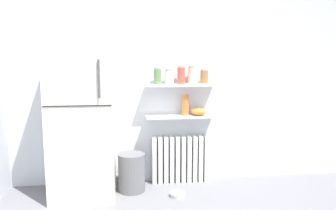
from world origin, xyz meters
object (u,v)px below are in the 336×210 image
(storage_jar_1, at_px, (169,77))
(pet_food_bowl, at_px, (178,195))
(refrigerator, at_px, (82,119))
(radiator, at_px, (180,159))
(trash_bin, at_px, (132,173))
(vase, at_px, (185,105))
(storage_jar_0, at_px, (157,76))
(shelf_bowl, at_px, (199,112))
(storage_jar_4, at_px, (204,76))
(storage_jar_3, at_px, (193,75))
(storage_jar_2, at_px, (181,75))

(storage_jar_1, xyz_separation_m, pet_food_bowl, (0.04, -0.44, -1.33))
(refrigerator, xyz_separation_m, pet_food_bowl, (1.07, -0.21, -0.87))
(radiator, relative_size, trash_bin, 1.57)
(pet_food_bowl, bearing_deg, refrigerator, 168.97)
(refrigerator, distance_m, radiator, 1.34)
(refrigerator, height_order, trash_bin, refrigerator)
(radiator, bearing_deg, storage_jar_1, -168.31)
(trash_bin, bearing_deg, radiator, 20.23)
(refrigerator, relative_size, vase, 6.90)
(storage_jar_0, relative_size, shelf_bowl, 1.03)
(storage_jar_1, bearing_deg, shelf_bowl, -0.00)
(pet_food_bowl, bearing_deg, storage_jar_4, 48.21)
(refrigerator, bearing_deg, trash_bin, 3.06)
(storage_jar_3, bearing_deg, storage_jar_1, 180.00)
(storage_jar_0, bearing_deg, storage_jar_4, 0.00)
(storage_jar_1, height_order, trash_bin, storage_jar_1)
(refrigerator, distance_m, shelf_bowl, 1.42)
(storage_jar_4, xyz_separation_m, shelf_bowl, (-0.07, -0.00, -0.44))
(vase, bearing_deg, trash_bin, -163.58)
(vase, bearing_deg, storage_jar_0, -180.00)
(storage_jar_2, height_order, vase, storage_jar_2)
(storage_jar_4, distance_m, pet_food_bowl, 1.45)
(shelf_bowl, height_order, trash_bin, shelf_bowl)
(vase, relative_size, pet_food_bowl, 1.50)
(storage_jar_1, height_order, storage_jar_3, storage_jar_3)
(refrigerator, bearing_deg, storage_jar_4, 8.87)
(storage_jar_0, distance_m, trash_bin, 1.20)
(radiator, bearing_deg, pet_food_bowl, -102.23)
(radiator, distance_m, shelf_bowl, 0.66)
(storage_jar_1, relative_size, storage_jar_4, 1.01)
(storage_jar_2, bearing_deg, storage_jar_1, 180.00)
(radiator, relative_size, storage_jar_3, 3.32)
(storage_jar_2, bearing_deg, trash_bin, -162.24)
(trash_bin, bearing_deg, pet_food_bowl, -24.70)
(trash_bin, bearing_deg, refrigerator, -176.94)
(storage_jar_2, xyz_separation_m, storage_jar_4, (0.29, 0.00, -0.02))
(shelf_bowl, height_order, pet_food_bowl, shelf_bowl)
(storage_jar_1, xyz_separation_m, storage_jar_2, (0.14, 0.00, 0.02))
(refrigerator, bearing_deg, pet_food_bowl, -11.03)
(refrigerator, distance_m, storage_jar_4, 1.55)
(shelf_bowl, bearing_deg, storage_jar_0, -180.00)
(storage_jar_4, distance_m, trash_bin, 1.46)
(storage_jar_0, bearing_deg, radiator, 5.91)
(storage_jar_0, relative_size, trash_bin, 0.44)
(storage_jar_1, height_order, storage_jar_4, storage_jar_1)
(storage_jar_4, height_order, trash_bin, storage_jar_4)
(storage_jar_0, xyz_separation_m, shelf_bowl, (0.51, 0.00, -0.45))
(vase, height_order, shelf_bowl, vase)
(shelf_bowl, bearing_deg, radiator, 172.33)
(storage_jar_4, relative_size, pet_food_bowl, 1.03)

